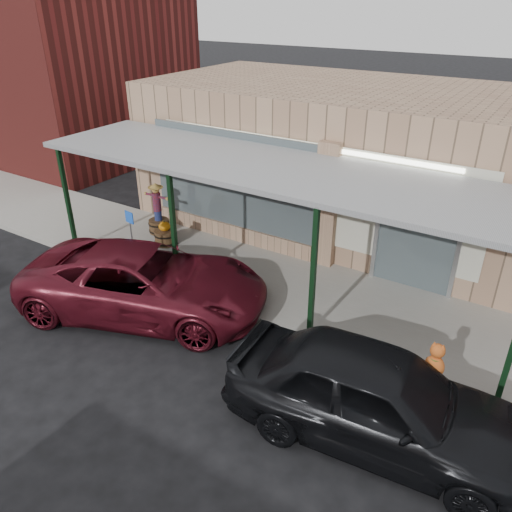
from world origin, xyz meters
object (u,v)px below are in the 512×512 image
Objects in this scene: barrel_pumpkin at (165,235)px; parked_sedan at (377,397)px; barrel_scarecrow at (158,216)px; handicap_sign at (131,231)px; car_maroon at (145,282)px.

parked_sedan is at bearing -24.43° from barrel_pumpkin.
parked_sedan is at bearing -24.75° from barrel_scarecrow.
barrel_scarecrow is at bearing 144.25° from barrel_pumpkin.
handicap_sign is at bearing -66.24° from barrel_scarecrow.
barrel_pumpkin is 1.51m from handicap_sign.
barrel_scarecrow is 2.13× the size of barrel_pumpkin.
car_maroon is (2.44, -3.12, 0.09)m from barrel_scarecrow.
barrel_pumpkin is at bearing 102.62° from handicap_sign.
barrel_pumpkin is at bearing 13.86° from car_maroon.
parked_sedan is (7.46, -3.39, 0.43)m from barrel_pumpkin.
barrel_pumpkin is 8.21m from parked_sedan.
car_maroon reaches higher than barrel_pumpkin.
barrel_scarecrow is 3.96m from car_maroon.
barrel_scarecrow is 2.04m from handicap_sign.
parked_sedan is at bearing -7.08° from handicap_sign.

